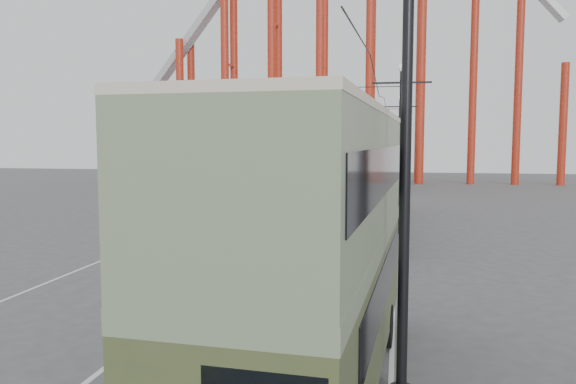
% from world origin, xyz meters
% --- Properties ---
extents(ground, '(160.00, 160.00, 0.00)m').
position_xyz_m(ground, '(0.00, 0.00, 0.00)').
color(ground, '#4A4A4D').
rests_on(ground, ground).
extents(road_markings, '(12.52, 120.00, 0.01)m').
position_xyz_m(road_markings, '(-0.86, 19.70, 0.01)').
color(road_markings, silver).
rests_on(road_markings, ground).
extents(lamp_post_mid, '(3.20, 0.44, 9.32)m').
position_xyz_m(lamp_post_mid, '(5.60, 18.00, 4.68)').
color(lamp_post_mid, black).
rests_on(lamp_post_mid, ground).
extents(lamp_post_far, '(3.20, 0.44, 9.32)m').
position_xyz_m(lamp_post_far, '(5.60, 40.00, 4.68)').
color(lamp_post_far, black).
rests_on(lamp_post_far, ground).
extents(lamp_post_distant, '(3.20, 0.44, 9.32)m').
position_xyz_m(lamp_post_distant, '(5.60, 62.00, 4.68)').
color(lamp_post_distant, black).
rests_on(lamp_post_distant, ground).
extents(fairground_shed, '(22.00, 10.00, 5.00)m').
position_xyz_m(fairground_shed, '(-6.00, 47.00, 2.50)').
color(fairground_shed, '#9E9E99').
rests_on(fairground_shed, ground).
extents(double_decker_bus, '(3.30, 10.90, 5.78)m').
position_xyz_m(double_decker_bus, '(3.86, -2.59, 3.24)').
color(double_decker_bus, '#3B4826').
rests_on(double_decker_bus, ground).
extents(single_decker_green, '(2.61, 10.36, 2.91)m').
position_xyz_m(single_decker_green, '(3.21, 15.36, 1.64)').
color(single_decker_green, '#6A7F5D').
rests_on(single_decker_green, ground).
extents(single_decker_cream, '(3.28, 9.91, 3.03)m').
position_xyz_m(single_decker_cream, '(3.41, 26.25, 1.71)').
color(single_decker_cream, beige).
rests_on(single_decker_cream, ground).
extents(pedestrian, '(0.71, 0.48, 1.93)m').
position_xyz_m(pedestrian, '(1.27, 9.77, 0.96)').
color(pedestrian, black).
rests_on(pedestrian, ground).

